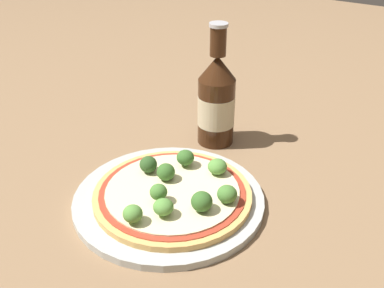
{
  "coord_description": "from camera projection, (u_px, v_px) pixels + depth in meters",
  "views": [
    {
      "loc": [
        0.32,
        -0.45,
        0.43
      ],
      "look_at": [
        -0.03,
        0.07,
        0.06
      ],
      "focal_mm": 42.0,
      "sensor_mm": 36.0,
      "label": 1
    }
  ],
  "objects": [
    {
      "name": "ground_plane",
      "position": [
        184.0,
        203.0,
        0.7
      ],
      "size": [
        3.0,
        3.0,
        0.0
      ],
      "primitive_type": "plane",
      "color": "#846647"
    },
    {
      "name": "plate",
      "position": [
        169.0,
        199.0,
        0.69
      ],
      "size": [
        0.29,
        0.29,
        0.01
      ],
      "color": "#B2B7B2",
      "rests_on": "ground_plane"
    },
    {
      "name": "pizza",
      "position": [
        172.0,
        193.0,
        0.69
      ],
      "size": [
        0.24,
        0.24,
        0.01
      ],
      "color": "tan",
      "rests_on": "plate"
    },
    {
      "name": "broccoli_floret_0",
      "position": [
        158.0,
        192.0,
        0.65
      ],
      "size": [
        0.03,
        0.03,
        0.03
      ],
      "color": "#6B8E51",
      "rests_on": "pizza"
    },
    {
      "name": "broccoli_floret_1",
      "position": [
        166.0,
        172.0,
        0.7
      ],
      "size": [
        0.03,
        0.03,
        0.03
      ],
      "color": "#6B8E51",
      "rests_on": "pizza"
    },
    {
      "name": "broccoli_floret_2",
      "position": [
        185.0,
        158.0,
        0.73
      ],
      "size": [
        0.03,
        0.03,
        0.03
      ],
      "color": "#6B8E51",
      "rests_on": "pizza"
    },
    {
      "name": "broccoli_floret_3",
      "position": [
        163.0,
        207.0,
        0.62
      ],
      "size": [
        0.03,
        0.03,
        0.03
      ],
      "color": "#6B8E51",
      "rests_on": "pizza"
    },
    {
      "name": "broccoli_floret_4",
      "position": [
        227.0,
        194.0,
        0.65
      ],
      "size": [
        0.03,
        0.03,
        0.03
      ],
      "color": "#6B8E51",
      "rests_on": "pizza"
    },
    {
      "name": "broccoli_floret_5",
      "position": [
        217.0,
        167.0,
        0.71
      ],
      "size": [
        0.03,
        0.03,
        0.02
      ],
      "color": "#6B8E51",
      "rests_on": "pizza"
    },
    {
      "name": "broccoli_floret_6",
      "position": [
        133.0,
        214.0,
        0.61
      ],
      "size": [
        0.03,
        0.03,
        0.03
      ],
      "color": "#6B8E51",
      "rests_on": "pizza"
    },
    {
      "name": "broccoli_floret_7",
      "position": [
        148.0,
        164.0,
        0.72
      ],
      "size": [
        0.03,
        0.03,
        0.03
      ],
      "color": "#6B8E51",
      "rests_on": "pizza"
    },
    {
      "name": "broccoli_floret_8",
      "position": [
        202.0,
        202.0,
        0.63
      ],
      "size": [
        0.03,
        0.03,
        0.03
      ],
      "color": "#6B8E51",
      "rests_on": "pizza"
    },
    {
      "name": "beer_bottle",
      "position": [
        216.0,
        100.0,
        0.82
      ],
      "size": [
        0.07,
        0.07,
        0.23
      ],
      "color": "#381E0F",
      "rests_on": "ground_plane"
    }
  ]
}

